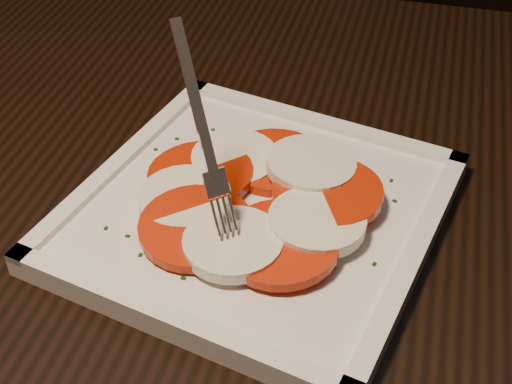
% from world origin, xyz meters
% --- Properties ---
extents(table, '(1.25, 0.88, 0.75)m').
position_xyz_m(table, '(0.24, -0.25, 0.65)').
color(table, black).
rests_on(table, ground).
extents(chair, '(0.45, 0.45, 0.93)m').
position_xyz_m(chair, '(0.13, 0.43, 0.53)').
color(chair, black).
rests_on(chair, ground).
extents(plate, '(0.34, 0.34, 0.01)m').
position_xyz_m(plate, '(0.29, -0.30, 0.76)').
color(plate, white).
rests_on(plate, table).
extents(caprese_salad, '(0.22, 0.19, 0.02)m').
position_xyz_m(caprese_salad, '(0.29, -0.30, 0.77)').
color(caprese_salad, red).
rests_on(caprese_salad, plate).
extents(fork, '(0.07, 0.08, 0.14)m').
position_xyz_m(fork, '(0.25, -0.31, 0.85)').
color(fork, white).
rests_on(fork, caprese_salad).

